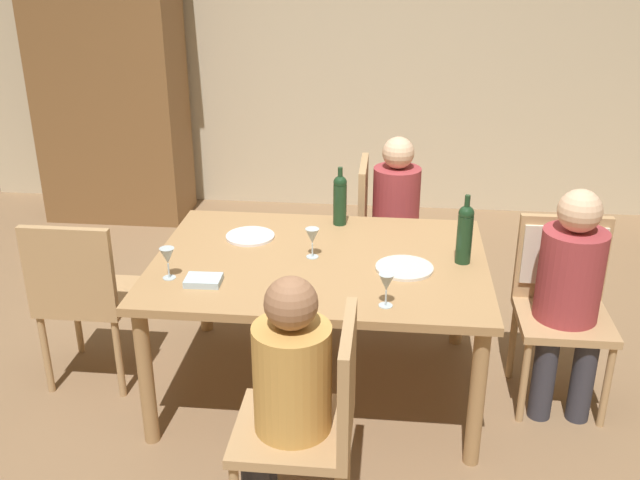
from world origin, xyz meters
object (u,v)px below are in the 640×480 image
object	(u,v)px
dining_table	(320,273)
chair_right_end	(562,283)
chair_left_end	(83,291)
person_man_guest	(570,287)
person_man_bearded	(286,390)
wine_bottle_dark_red	(465,232)
wine_glass_near_right	(167,257)
chair_near	(316,415)
person_woman_host	(400,210)
armoire_cabinet	(110,82)
dinner_plate_guest_left	(404,268)
wine_glass_near_left	(312,237)
chair_far_right	(381,224)
wine_bottle_tall_green	(340,198)
wine_glass_centre	(386,283)
dinner_plate_host	(250,236)

from	to	relation	value
dining_table	chair_right_end	size ratio (longest dim) A/B	1.74
chair_left_end	person_man_guest	size ratio (longest dim) A/B	0.82
dining_table	person_man_bearded	xyz separation A→B (m)	(-0.03, -0.97, -0.01)
wine_bottle_dark_red	wine_glass_near_right	xyz separation A→B (m)	(-1.34, -0.32, -0.05)
chair_left_end	dining_table	bearing A→B (deg)	4.22
person_man_bearded	person_man_guest	world-z (taller)	person_man_guest
chair_near	wine_bottle_dark_red	size ratio (longest dim) A/B	2.71
person_woman_host	person_man_guest	world-z (taller)	person_man_guest
dining_table	wine_bottle_dark_red	xyz separation A→B (m)	(0.68, 0.04, 0.23)
chair_left_end	wine_glass_near_right	bearing A→B (deg)	-20.38
armoire_cabinet	wine_glass_near_right	world-z (taller)	armoire_cabinet
chair_left_end	wine_bottle_dark_red	world-z (taller)	wine_bottle_dark_red
person_man_bearded	wine_glass_near_right	world-z (taller)	person_man_bearded
dining_table	dinner_plate_guest_left	bearing A→B (deg)	-10.26
wine_glass_near_right	wine_glass_near_left	bearing A→B (deg)	25.55
wine_bottle_dark_red	chair_far_right	bearing A→B (deg)	113.68
wine_bottle_tall_green	wine_glass_centre	distance (m)	0.95
person_man_bearded	dinner_plate_guest_left	distance (m)	1.00
chair_far_right	person_man_guest	xyz separation A→B (m)	(0.91, -0.99, 0.12)
dining_table	wine_glass_near_right	distance (m)	0.74
person_man_guest	wine_glass_near_right	size ratio (longest dim) A/B	7.54
chair_near	wine_glass_near_left	bearing A→B (deg)	7.30
chair_near	person_woman_host	bearing A→B (deg)	-8.79
chair_right_end	dinner_plate_guest_left	distance (m)	0.81
dining_table	chair_far_right	xyz separation A→B (m)	(0.27, 0.97, -0.12)
chair_right_end	wine_glass_near_left	size ratio (longest dim) A/B	6.17
wine_glass_centre	wine_bottle_dark_red	bearing A→B (deg)	53.46
person_man_bearded	wine_glass_near_right	size ratio (longest dim) A/B	7.35
person_man_guest	dining_table	bearing A→B (deg)	-1.25
wine_glass_centre	person_man_guest	bearing A→B (deg)	26.08
person_man_bearded	wine_bottle_dark_red	xyz separation A→B (m)	(0.71, 1.00, 0.24)
chair_near	armoire_cabinet	bearing A→B (deg)	31.05
dinner_plate_host	wine_glass_centre	bearing A→B (deg)	-43.37
armoire_cabinet	wine_glass_centre	size ratio (longest dim) A/B	14.63
person_man_bearded	person_man_guest	bearing A→B (deg)	-52.06
wine_glass_near_left	person_woman_host	bearing A→B (deg)	65.85
person_woman_host	dinner_plate_guest_left	bearing A→B (deg)	1.05
dining_table	chair_left_end	bearing A→B (deg)	-175.78
armoire_cabinet	dinner_plate_guest_left	size ratio (longest dim) A/B	8.02
person_woman_host	wine_glass_near_left	distance (m)	1.06
wine_bottle_dark_red	wine_glass_centre	xyz separation A→B (m)	(-0.36, -0.48, -0.05)
chair_left_end	wine_glass_near_left	size ratio (longest dim) A/B	6.17
chair_far_right	dinner_plate_guest_left	distance (m)	1.07
chair_near	chair_right_end	bearing A→B (deg)	-45.10
wine_bottle_dark_red	wine_bottle_tall_green	bearing A→B (deg)	145.50
dining_table	chair_far_right	size ratio (longest dim) A/B	1.74
dining_table	person_woman_host	bearing A→B (deg)	68.23
dining_table	chair_near	xyz separation A→B (m)	(0.09, -0.97, -0.12)
person_man_guest	dinner_plate_host	bearing A→B (deg)	-9.19
wine_glass_near_left	dinner_plate_guest_left	bearing A→B (deg)	-11.66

